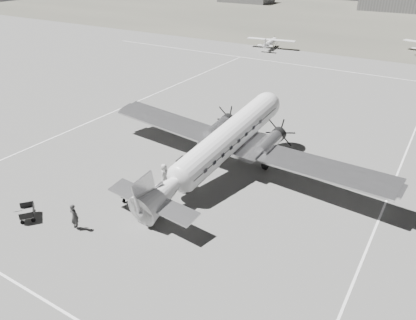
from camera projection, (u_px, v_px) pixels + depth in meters
The scene contains 13 objects.
ground at pixel (208, 189), 31.13m from camera, with size 260.00×260.00×0.00m, color slate.
taxi_line_near at pixel (64, 312), 20.54m from camera, with size 60.00×0.15×0.01m, color white.
taxi_line_right at pixel (370, 241), 25.55m from camera, with size 0.15×80.00×0.01m, color white.
taxi_line_left at pixel (121, 108), 47.06m from camera, with size 0.15×60.00×0.01m, color white.
taxi_line_horizon at pixel (346, 71), 61.39m from camera, with size 90.00×0.15×0.01m, color white.
grass_infield at pixel (403, 23), 103.00m from camera, with size 260.00×90.00×0.01m, color #5C5A4D.
dc3_airliner at pixel (221, 146), 32.02m from camera, with size 26.64×18.48×5.07m, color #BCBCBF, non-canonical shape.
light_plane_left at pixel (270, 43), 75.31m from camera, with size 9.10×7.38×1.89m, color white, non-canonical shape.
baggage_cart_near at pixel (133, 196), 29.33m from camera, with size 1.66×1.17×0.94m, color #5F5F5F, non-canonical shape.
baggage_cart_far at pixel (27, 213), 27.56m from camera, with size 1.54×1.09×0.87m, color #5F5F5F, non-canonical shape.
ground_crew at pixel (74, 217), 26.33m from camera, with size 0.68×0.44×1.85m, color #2F2F2F.
ramp_agent at pixel (140, 189), 29.68m from camera, with size 0.77×0.60×1.58m, color #B6B6B4.
passenger at pixel (164, 174), 31.47m from camera, with size 0.84×0.54×1.71m, color #B3B3B0.
Camera 1 is at (13.93, -22.68, 16.30)m, focal length 35.00 mm.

